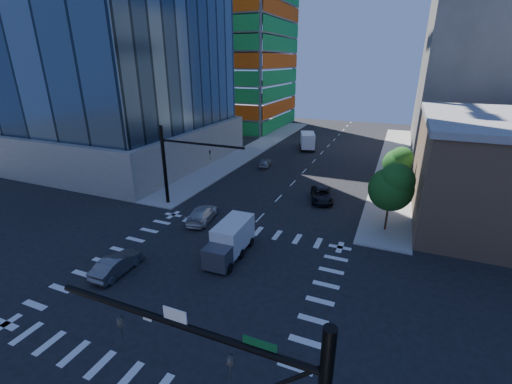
% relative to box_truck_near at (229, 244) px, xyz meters
% --- Properties ---
extents(ground, '(160.00, 160.00, 0.00)m').
position_rel_box_truck_near_xyz_m(ground, '(-0.52, -3.72, -1.28)').
color(ground, black).
rests_on(ground, ground).
extents(road_markings, '(20.00, 20.00, 0.01)m').
position_rel_box_truck_near_xyz_m(road_markings, '(-0.52, -3.72, -1.28)').
color(road_markings, silver).
rests_on(road_markings, ground).
extents(sidewalk_ne, '(5.00, 60.00, 0.15)m').
position_rel_box_truck_near_xyz_m(sidewalk_ne, '(11.98, 36.28, -1.21)').
color(sidewalk_ne, gray).
rests_on(sidewalk_ne, ground).
extents(sidewalk_nw, '(5.00, 60.00, 0.15)m').
position_rel_box_truck_near_xyz_m(sidewalk_nw, '(-13.02, 36.28, -1.21)').
color(sidewalk_nw, gray).
rests_on(sidewalk_nw, ground).
extents(construction_building, '(25.16, 34.50, 70.60)m').
position_rel_box_truck_near_xyz_m(construction_building, '(-27.93, 58.21, 23.33)').
color(construction_building, gray).
rests_on(construction_building, ground).
extents(bg_building_ne, '(24.00, 30.00, 28.00)m').
position_rel_box_truck_near_xyz_m(bg_building_ne, '(26.48, 51.28, 12.72)').
color(bg_building_ne, '#5C5953').
rests_on(bg_building_ne, ground).
extents(signal_mast_nw, '(10.20, 0.40, 9.00)m').
position_rel_box_truck_near_xyz_m(signal_mast_nw, '(-10.52, 7.78, 4.21)').
color(signal_mast_nw, black).
rests_on(signal_mast_nw, sidewalk_nw).
extents(tree_south, '(4.16, 4.16, 6.82)m').
position_rel_box_truck_near_xyz_m(tree_south, '(12.11, 10.18, 3.40)').
color(tree_south, '#382316').
rests_on(tree_south, sidewalk_ne).
extents(tree_north, '(3.54, 3.52, 5.78)m').
position_rel_box_truck_near_xyz_m(tree_north, '(12.41, 22.18, 2.70)').
color(tree_north, '#382316').
rests_on(tree_north, sidewalk_ne).
extents(car_nb_far, '(3.79, 5.75, 1.47)m').
position_rel_box_truck_near_xyz_m(car_nb_far, '(4.47, 15.63, -0.55)').
color(car_nb_far, black).
rests_on(car_nb_far, ground).
extents(car_sb_near, '(3.02, 5.52, 1.52)m').
position_rel_box_truck_near_xyz_m(car_sb_near, '(-5.83, 5.31, -0.53)').
color(car_sb_near, silver).
rests_on(car_sb_near, ground).
extents(car_sb_mid, '(2.18, 4.07, 1.32)m').
position_rel_box_truck_near_xyz_m(car_sb_mid, '(-6.95, 26.26, -0.63)').
color(car_sb_mid, '#93959A').
rests_on(car_sb_mid, ground).
extents(car_sb_cross, '(1.69, 4.64, 1.52)m').
position_rel_box_truck_near_xyz_m(car_sb_cross, '(-7.06, -5.47, -0.52)').
color(car_sb_cross, '#525257').
rests_on(car_sb_cross, ground).
extents(box_truck_near, '(2.50, 5.59, 2.90)m').
position_rel_box_truck_near_xyz_m(box_truck_near, '(0.00, 0.00, 0.00)').
color(box_truck_near, black).
rests_on(box_truck_near, ground).
extents(box_truck_far, '(4.39, 6.59, 3.19)m').
position_rel_box_truck_near_xyz_m(box_truck_far, '(-3.88, 40.32, 0.13)').
color(box_truck_far, black).
rests_on(box_truck_far, ground).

